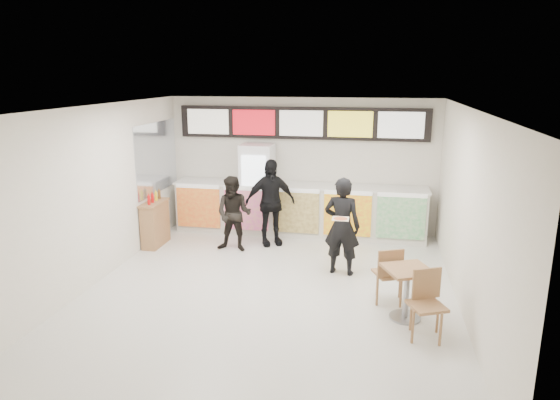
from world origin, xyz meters
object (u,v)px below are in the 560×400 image
(condiment_ledge, at_px, (155,223))
(cafe_table, at_px, (407,284))
(drinks_fridge, at_px, (257,189))
(customer_mid, at_px, (270,202))
(customer_left, at_px, (234,214))
(customer_main, at_px, (342,226))
(service_counter, at_px, (298,210))

(condiment_ledge, bearing_deg, cafe_table, -25.30)
(condiment_ledge, bearing_deg, drinks_fridge, 34.51)
(customer_mid, relative_size, cafe_table, 1.11)
(customer_mid, bearing_deg, condiment_ledge, 163.67)
(customer_left, distance_m, cafe_table, 4.02)
(customer_main, height_order, cafe_table, customer_main)
(customer_left, bearing_deg, customer_main, -17.48)
(customer_mid, distance_m, cafe_table, 3.90)
(cafe_table, bearing_deg, drinks_fridge, 106.35)
(cafe_table, distance_m, condiment_ledge, 5.50)
(customer_main, height_order, customer_mid, customer_mid)
(drinks_fridge, relative_size, cafe_table, 1.23)
(customer_left, relative_size, customer_mid, 0.84)
(customer_main, height_order, customer_left, customer_main)
(customer_main, bearing_deg, customer_left, -10.65)
(customer_main, xyz_separation_m, cafe_table, (1.06, -1.55, -0.34))
(service_counter, distance_m, customer_left, 1.71)
(service_counter, xyz_separation_m, condiment_ledge, (-2.82, -1.28, -0.10))
(customer_main, height_order, condiment_ledge, customer_main)
(drinks_fridge, height_order, customer_mid, drinks_fridge)
(customer_main, bearing_deg, condiment_ledge, -2.51)
(customer_main, bearing_deg, drinks_fridge, -36.85)
(customer_mid, bearing_deg, customer_main, -68.17)
(cafe_table, xyz_separation_m, condiment_ledge, (-4.97, 2.35, -0.07))
(drinks_fridge, xyz_separation_m, customer_mid, (0.46, -0.79, -0.09))
(customer_main, bearing_deg, customer_mid, -30.61)
(service_counter, relative_size, cafe_table, 3.41)
(drinks_fridge, distance_m, customer_left, 1.34)
(customer_left, bearing_deg, condiment_ledge, -178.13)
(customer_left, bearing_deg, cafe_table, -33.45)
(customer_mid, xyz_separation_m, condiment_ledge, (-2.34, -0.51, -0.43))
(customer_left, relative_size, cafe_table, 0.94)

